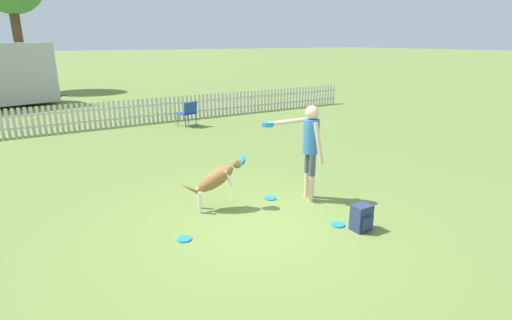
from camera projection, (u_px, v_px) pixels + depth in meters
The scene contains 10 objects.
ground_plane at pixel (257, 227), 6.21m from camera, with size 240.00×240.00×0.00m, color olive.
handler_person at pixel (309, 141), 7.01m from camera, with size 0.90×0.86×1.72m.
leaping_dog at pixel (217, 178), 6.74m from camera, with size 1.12×0.49×0.92m.
frisbee_near_handler at pixel (270, 198), 7.31m from camera, with size 0.21×0.21×0.02m.
frisbee_near_dog at pixel (338, 225), 6.27m from camera, with size 0.21×0.21×0.02m.
frisbee_midfield at pixel (362, 213), 6.67m from camera, with size 0.21×0.21×0.02m.
frisbee_far_scatter at pixel (184, 239), 5.81m from camera, with size 0.21×0.21×0.02m.
backpack_on_grass at pixel (362, 218), 6.06m from camera, with size 0.29×0.26×0.41m.
picket_fence at pixel (117, 113), 13.37m from camera, with size 19.41×0.04×0.87m.
folding_chair_blue_left at pixel (188, 112), 13.36m from camera, with size 0.63×0.65×0.83m.
Camera 1 is at (-2.96, -4.80, 2.79)m, focal length 28.00 mm.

